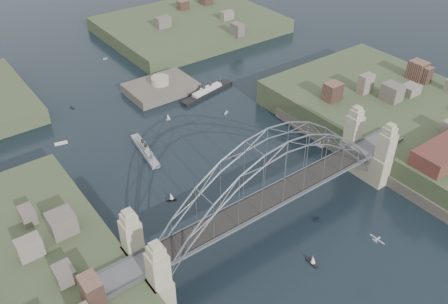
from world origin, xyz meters
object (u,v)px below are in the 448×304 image
fort_island (161,93)px  naval_cruiser_near (145,150)px  ocean_liner (207,92)px  wharf_shed (448,151)px  naval_cruiser_far (29,100)px  bridge (274,183)px

fort_island → naval_cruiser_near: size_ratio=1.29×
naval_cruiser_near → ocean_liner: 37.15m
fort_island → wharf_shed: wharf_shed is taller
naval_cruiser_far → ocean_liner: (49.72, -30.04, -0.09)m
fort_island → naval_cruiser_near: fort_island is taller
ocean_liner → wharf_shed: bearing=-74.4°
wharf_shed → ocean_liner: size_ratio=0.91×
bridge → wharf_shed: size_ratio=4.20×
fort_island → ocean_liner: 15.84m
wharf_shed → ocean_liner: (-20.47, 73.19, -9.17)m
fort_island → bridge: bearing=-99.7°
naval_cruiser_near → ocean_liner: ocean_liner is taller
bridge → wharf_shed: bridge is taller
ocean_liner → naval_cruiser_far: bearing=148.9°
naval_cruiser_far → ocean_liner: naval_cruiser_far is taller
naval_cruiser_near → wharf_shed: bearing=-46.4°
bridge → naval_cruiser_far: size_ratio=4.79×
ocean_liner → bridge: bearing=-111.7°
fort_island → naval_cruiser_near: 35.22m
fort_island → naval_cruiser_near: bearing=-127.6°
bridge → fort_island: bearing=80.3°
wharf_shed → naval_cruiser_near: wharf_shed is taller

